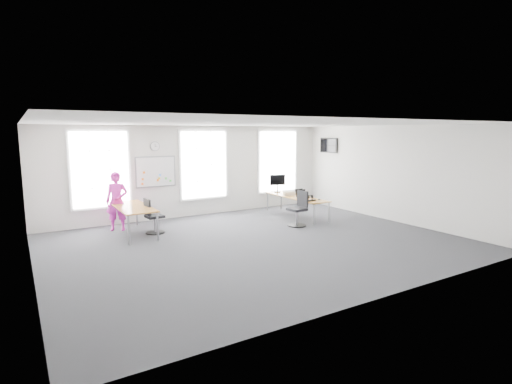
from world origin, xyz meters
TOP-DOWN VIEW (x-y plane):
  - floor at (0.00, 0.00)m, footprint 10.00×10.00m
  - ceiling at (0.00, 0.00)m, footprint 10.00×10.00m
  - wall_back at (0.00, 4.00)m, footprint 10.00×0.00m
  - wall_front at (0.00, -4.00)m, footprint 10.00×0.00m
  - wall_left at (-5.00, 0.00)m, footprint 0.00×10.00m
  - wall_right at (5.00, 0.00)m, footprint 0.00×10.00m
  - window_left at (-3.00, 3.97)m, footprint 1.60×0.06m
  - window_mid at (0.30, 3.97)m, footprint 1.60×0.06m
  - window_right at (3.30, 3.97)m, footprint 1.60×0.06m
  - desk_right at (2.82, 2.14)m, footprint 0.72×2.71m
  - desk_left at (-2.47, 2.53)m, footprint 0.85×2.13m
  - chair_right at (2.03, 0.97)m, footprint 0.56×0.56m
  - chair_left at (-1.99, 2.33)m, footprint 0.52×0.52m
  - person at (-2.74, 3.21)m, footprint 0.72×0.61m
  - whiteboard at (-1.35, 3.97)m, footprint 1.20×0.03m
  - wall_clock at (-1.35, 3.97)m, footprint 0.30×0.04m
  - tv at (4.95, 3.00)m, footprint 0.06×0.90m
  - keyboard at (2.69, 1.23)m, footprint 0.42×0.22m
  - mouse at (3.00, 1.20)m, footprint 0.10×0.13m
  - lens_cap at (2.92, 1.44)m, footprint 0.08×0.08m
  - headphones at (2.97, 1.60)m, footprint 0.19×0.10m
  - laptop_sleeve at (2.86, 2.00)m, footprint 0.33×0.20m
  - paper_stack at (2.78, 2.50)m, footprint 0.41×0.35m
  - monitor at (2.84, 3.29)m, footprint 0.56×0.23m

SIDE VIEW (x-z plane):
  - floor at x=0.00m, z-range 0.00..0.00m
  - chair_left at x=-1.99m, z-range -0.06..0.92m
  - chair_right at x=2.03m, z-range -0.06..0.98m
  - desk_right at x=2.82m, z-range 0.29..0.95m
  - lens_cap at x=2.92m, z-range 0.66..0.67m
  - keyboard at x=2.69m, z-range 0.66..0.68m
  - mouse at x=3.00m, z-range 0.66..0.70m
  - headphones at x=2.97m, z-range 0.65..0.77m
  - desk_left at x=-2.47m, z-range 0.32..1.10m
  - paper_stack at x=2.78m, z-range 0.66..0.78m
  - laptop_sleeve at x=2.86m, z-range 0.66..0.92m
  - person at x=-2.74m, z-range 0.00..1.68m
  - monitor at x=2.84m, z-range 0.72..1.35m
  - wall_back at x=0.00m, z-range -3.50..6.50m
  - wall_front at x=0.00m, z-range -3.50..6.50m
  - wall_left at x=-5.00m, z-range -3.50..6.50m
  - wall_right at x=5.00m, z-range -3.50..6.50m
  - whiteboard at x=-1.35m, z-range 1.10..2.00m
  - window_left at x=-3.00m, z-range 0.60..2.80m
  - window_mid at x=0.30m, z-range 0.60..2.80m
  - window_right at x=3.30m, z-range 0.60..2.80m
  - tv at x=4.95m, z-range 2.02..2.57m
  - wall_clock at x=-1.35m, z-range 2.20..2.50m
  - ceiling at x=0.00m, z-range 3.00..3.00m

